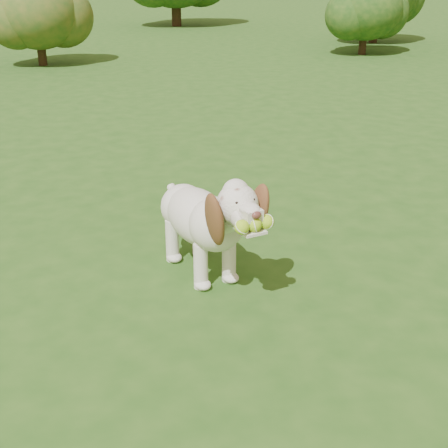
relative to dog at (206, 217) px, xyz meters
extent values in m
plane|color=#224B15|center=(-0.53, 0.02, -0.36)|extent=(80.00, 80.00, 0.00)
ellipsoid|color=silver|center=(-0.03, 0.09, -0.03)|extent=(0.48, 0.64, 0.31)
ellipsoid|color=silver|center=(0.04, -0.12, 0.00)|extent=(0.38, 0.38, 0.30)
ellipsoid|color=silver|center=(-0.11, 0.28, -0.04)|extent=(0.35, 0.35, 0.27)
cylinder|color=silver|center=(0.09, -0.22, 0.08)|extent=(0.23, 0.28, 0.23)
sphere|color=silver|center=(0.13, -0.33, 0.19)|extent=(0.27, 0.27, 0.21)
sphere|color=silver|center=(0.12, -0.31, 0.25)|extent=(0.18, 0.18, 0.14)
cube|color=silver|center=(0.17, -0.44, 0.19)|extent=(0.13, 0.15, 0.06)
ellipsoid|color=#592D28|center=(0.19, -0.50, 0.20)|extent=(0.06, 0.05, 0.04)
cube|color=silver|center=(0.17, -0.45, 0.11)|extent=(0.15, 0.16, 0.01)
ellipsoid|color=brown|center=(0.01, -0.36, 0.13)|extent=(0.15, 0.22, 0.32)
ellipsoid|color=brown|center=(0.24, -0.28, 0.13)|extent=(0.18, 0.19, 0.32)
cylinder|color=silver|center=(-0.15, 0.39, -0.01)|extent=(0.10, 0.16, 0.12)
cylinder|color=silver|center=(-0.04, -0.13, -0.23)|extent=(0.10, 0.10, 0.26)
cylinder|color=silver|center=(0.12, -0.07, -0.23)|extent=(0.10, 0.10, 0.26)
cylinder|color=silver|center=(-0.18, 0.23, -0.23)|extent=(0.10, 0.10, 0.26)
cylinder|color=silver|center=(-0.02, 0.29, -0.23)|extent=(0.10, 0.10, 0.26)
sphere|color=#9BCB1A|center=(0.12, -0.51, 0.15)|extent=(0.09, 0.09, 0.07)
sphere|color=#9BCB1A|center=(0.19, -0.48, 0.15)|extent=(0.09, 0.09, 0.07)
sphere|color=#9BCB1A|center=(0.25, -0.46, 0.15)|extent=(0.09, 0.09, 0.07)
cylinder|color=#382314|center=(0.61, 14.45, 0.04)|extent=(0.25, 0.25, 0.81)
cylinder|color=#382314|center=(-2.01, 7.98, -0.13)|extent=(0.14, 0.14, 0.47)
ellipsoid|color=#133D12|center=(-2.01, 7.98, 0.49)|extent=(1.40, 1.40, 1.19)
cylinder|color=#382314|center=(4.63, 10.29, -0.07)|extent=(0.18, 0.18, 0.58)
cylinder|color=#382314|center=(3.81, 8.60, -0.14)|extent=(0.14, 0.14, 0.45)
ellipsoid|color=#133D12|center=(3.81, 8.60, 0.47)|extent=(1.36, 1.36, 1.16)
camera|label=1|loc=(-0.29, -3.15, 1.30)|focal=50.00mm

